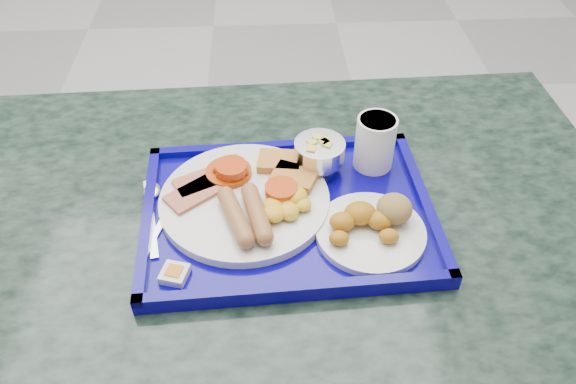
{
  "coord_description": "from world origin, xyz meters",
  "views": [
    {
      "loc": [
        0.25,
        -1.51,
        1.4
      ],
      "look_at": [
        0.28,
        -0.88,
        0.81
      ],
      "focal_mm": 35.0,
      "sensor_mm": 36.0,
      "label": 1
    }
  ],
  "objects_px": {
    "fruit_bowl": "(319,152)",
    "juice_cup": "(375,141)",
    "main_plate": "(250,197)",
    "table": "(268,295)",
    "tray": "(288,213)",
    "bread_plate": "(373,224)"
  },
  "relations": [
    {
      "from": "fruit_bowl",
      "to": "juice_cup",
      "type": "height_order",
      "value": "juice_cup"
    },
    {
      "from": "main_plate",
      "to": "juice_cup",
      "type": "height_order",
      "value": "juice_cup"
    },
    {
      "from": "table",
      "to": "main_plate",
      "type": "distance_m",
      "value": 0.23
    },
    {
      "from": "tray",
      "to": "juice_cup",
      "type": "bearing_deg",
      "value": 35.1
    },
    {
      "from": "fruit_bowl",
      "to": "table",
      "type": "bearing_deg",
      "value": -132.67
    },
    {
      "from": "tray",
      "to": "fruit_bowl",
      "type": "relative_size",
      "value": 5.51
    },
    {
      "from": "main_plate",
      "to": "fruit_bowl",
      "type": "relative_size",
      "value": 3.19
    },
    {
      "from": "tray",
      "to": "fruit_bowl",
      "type": "xyz_separation_m",
      "value": [
        0.06,
        0.1,
        0.04
      ]
    },
    {
      "from": "main_plate",
      "to": "tray",
      "type": "bearing_deg",
      "value": -18.23
    },
    {
      "from": "bread_plate",
      "to": "juice_cup",
      "type": "bearing_deg",
      "value": 80.42
    },
    {
      "from": "juice_cup",
      "to": "table",
      "type": "bearing_deg",
      "value": -149.31
    },
    {
      "from": "bread_plate",
      "to": "fruit_bowl",
      "type": "bearing_deg",
      "value": 113.89
    },
    {
      "from": "table",
      "to": "juice_cup",
      "type": "height_order",
      "value": "juice_cup"
    },
    {
      "from": "tray",
      "to": "fruit_bowl",
      "type": "bearing_deg",
      "value": 59.3
    },
    {
      "from": "main_plate",
      "to": "juice_cup",
      "type": "relative_size",
      "value": 2.89
    },
    {
      "from": "juice_cup",
      "to": "bread_plate",
      "type": "bearing_deg",
      "value": -99.58
    },
    {
      "from": "table",
      "to": "bread_plate",
      "type": "relative_size",
      "value": 7.44
    },
    {
      "from": "table",
      "to": "juice_cup",
      "type": "distance_m",
      "value": 0.34
    },
    {
      "from": "main_plate",
      "to": "fruit_bowl",
      "type": "height_order",
      "value": "fruit_bowl"
    },
    {
      "from": "main_plate",
      "to": "fruit_bowl",
      "type": "xyz_separation_m",
      "value": [
        0.12,
        0.08,
        0.02
      ]
    },
    {
      "from": "tray",
      "to": "juice_cup",
      "type": "height_order",
      "value": "juice_cup"
    },
    {
      "from": "fruit_bowl",
      "to": "juice_cup",
      "type": "xyz_separation_m",
      "value": [
        0.09,
        0.01,
        0.01
      ]
    }
  ]
}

